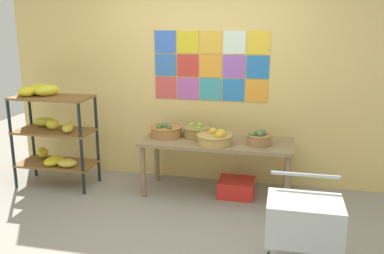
# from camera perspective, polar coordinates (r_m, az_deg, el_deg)

# --- Properties ---
(ground) EXTENTS (9.25, 9.25, 0.00)m
(ground) POSITION_cam_1_polar(r_m,az_deg,el_deg) (3.99, -3.83, -15.30)
(ground) COLOR gray
(back_wall_with_art) EXTENTS (4.95, 0.07, 2.71)m
(back_wall_with_art) POSITION_cam_1_polar(r_m,az_deg,el_deg) (5.11, 1.23, 7.43)
(back_wall_with_art) COLOR #E3C170
(back_wall_with_art) RESTS_ON ground
(banana_shelf_unit) EXTENTS (0.94, 0.53, 1.25)m
(banana_shelf_unit) POSITION_cam_1_polar(r_m,az_deg,el_deg) (5.29, -18.90, 0.24)
(banana_shelf_unit) COLOR black
(banana_shelf_unit) RESTS_ON ground
(display_table) EXTENTS (1.73, 0.65, 0.65)m
(display_table) POSITION_cam_1_polar(r_m,az_deg,el_deg) (4.76, 3.41, -2.74)
(display_table) COLOR olive
(display_table) RESTS_ON ground
(fruit_basket_back_left) EXTENTS (0.29, 0.29, 0.18)m
(fruit_basket_back_left) POSITION_cam_1_polar(r_m,az_deg,el_deg) (4.62, 9.17, -1.48)
(fruit_basket_back_left) COLOR #987144
(fruit_basket_back_left) RESTS_ON display_table
(fruit_basket_back_right) EXTENTS (0.40, 0.40, 0.18)m
(fruit_basket_back_right) POSITION_cam_1_polar(r_m,az_deg,el_deg) (4.59, 3.26, -1.47)
(fruit_basket_back_right) COLOR #B28D49
(fruit_basket_back_right) RESTS_ON display_table
(fruit_basket_left) EXTENTS (0.38, 0.38, 0.17)m
(fruit_basket_left) POSITION_cam_1_polar(r_m,az_deg,el_deg) (4.89, -3.57, -0.48)
(fruit_basket_left) COLOR #A6723E
(fruit_basket_left) RESTS_ON display_table
(fruit_basket_right) EXTENTS (0.37, 0.37, 0.16)m
(fruit_basket_right) POSITION_cam_1_polar(r_m,az_deg,el_deg) (4.89, 0.81, -0.51)
(fruit_basket_right) COLOR olive
(fruit_basket_right) RESTS_ON display_table
(produce_crate_under_table) EXTENTS (0.40, 0.36, 0.19)m
(produce_crate_under_table) POSITION_cam_1_polar(r_m,az_deg,el_deg) (4.89, 6.13, -8.28)
(produce_crate_under_table) COLOR red
(produce_crate_under_table) RESTS_ON ground
(shopping_cart) EXTENTS (0.57, 0.46, 0.77)m
(shopping_cart) POSITION_cam_1_polar(r_m,az_deg,el_deg) (3.41, 15.11, -12.71)
(shopping_cart) COLOR black
(shopping_cart) RESTS_ON ground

